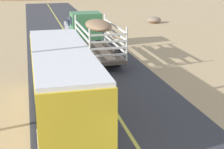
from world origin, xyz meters
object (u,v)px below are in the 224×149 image
(bus, at_px, (62,82))
(car_far, at_px, (75,26))
(livestock_truck, at_px, (90,30))
(boulder_near_shoulder, at_px, (154,20))

(bus, height_order, car_far, bus)
(livestock_truck, xyz_separation_m, bus, (-3.52, -12.34, -0.04))
(livestock_truck, bearing_deg, boulder_near_shoulder, 51.59)
(car_far, distance_m, boulder_near_shoulder, 11.19)
(bus, bearing_deg, livestock_truck, 74.07)
(bus, height_order, boulder_near_shoulder, bus)
(livestock_truck, relative_size, bus, 0.97)
(bus, xyz_separation_m, boulder_near_shoulder, (13.89, 25.42, -1.36))
(boulder_near_shoulder, bearing_deg, livestock_truck, -128.41)
(boulder_near_shoulder, bearing_deg, bus, -118.65)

